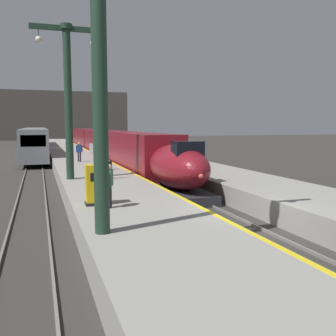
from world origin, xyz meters
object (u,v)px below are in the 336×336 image
(station_column_mid, at_px, (68,87))
(passenger_near_edge, at_px, (101,156))
(departure_info_board, at_px, (97,154))
(highspeed_train_main, at_px, (107,144))
(ticket_machine_yellow, at_px, (95,186))
(regional_train_adjacent, at_px, (35,140))
(passenger_far_waiting, at_px, (109,182))
(passenger_mid_platform, at_px, (79,150))
(rolling_suitcase, at_px, (109,165))
(station_column_near, at_px, (98,21))

(station_column_mid, relative_size, passenger_near_edge, 5.22)
(passenger_near_edge, bearing_deg, departure_info_board, -101.24)
(highspeed_train_main, relative_size, ticket_machine_yellow, 35.41)
(regional_train_adjacent, bearing_deg, passenger_far_waiting, -85.88)
(regional_train_adjacent, distance_m, station_column_mid, 33.50)
(departure_info_board, bearing_deg, passenger_near_edge, 78.76)
(passenger_mid_platform, bearing_deg, rolling_suitcase, -77.98)
(highspeed_train_main, bearing_deg, station_column_near, -99.88)
(passenger_near_edge, xyz_separation_m, passenger_mid_platform, (-0.85, 6.83, 0.00))
(departure_info_board, bearing_deg, ticket_machine_yellow, -99.28)
(highspeed_train_main, bearing_deg, departure_info_board, -100.93)
(regional_train_adjacent, bearing_deg, rolling_suitcase, -79.83)
(highspeed_train_main, xyz_separation_m, departure_info_board, (-4.42, -22.88, 0.60))
(rolling_suitcase, bearing_deg, departure_info_board, -106.90)
(station_column_near, bearing_deg, departure_info_board, 82.34)
(regional_train_adjacent, xyz_separation_m, departure_info_board, (3.68, -34.05, 0.43))
(passenger_mid_platform, height_order, departure_info_board, departure_info_board)
(highspeed_train_main, relative_size, passenger_near_edge, 33.52)
(station_column_near, relative_size, passenger_mid_platform, 5.97)
(passenger_mid_platform, relative_size, ticket_machine_yellow, 1.06)
(departure_info_board, bearing_deg, regional_train_adjacent, 96.17)
(station_column_near, bearing_deg, station_column_mid, 90.00)
(departure_info_board, bearing_deg, rolling_suitcase, 73.10)
(regional_train_adjacent, xyz_separation_m, station_column_near, (2.20, -45.06, 4.92))
(station_column_near, xyz_separation_m, station_column_mid, (-0.00, 11.90, -0.67))
(ticket_machine_yellow, bearing_deg, station_column_near, -94.89)
(passenger_mid_platform, distance_m, departure_info_board, 11.68)
(passenger_far_waiting, bearing_deg, passenger_near_edge, 82.54)
(passenger_near_edge, bearing_deg, passenger_far_waiting, -97.46)
(highspeed_train_main, height_order, ticket_machine_yellow, highspeed_train_main)
(regional_train_adjacent, relative_size, departure_info_board, 17.26)
(passenger_far_waiting, bearing_deg, rolling_suitcase, 80.16)
(highspeed_train_main, bearing_deg, station_column_mid, -105.02)
(station_column_near, relative_size, rolling_suitcase, 10.27)
(rolling_suitcase, bearing_deg, ticket_machine_yellow, -102.54)
(station_column_near, height_order, rolling_suitcase, station_column_near)
(passenger_near_edge, bearing_deg, regional_train_adjacent, 99.03)
(station_column_mid, relative_size, departure_info_board, 4.16)
(rolling_suitcase, xyz_separation_m, departure_info_board, (-1.53, -5.02, 1.20))
(passenger_near_edge, height_order, passenger_far_waiting, same)
(passenger_near_edge, distance_m, passenger_mid_platform, 6.88)
(station_column_near, distance_m, ticket_machine_yellow, 6.67)
(station_column_mid, xyz_separation_m, rolling_suitcase, (3.01, 4.13, -5.03))
(station_column_near, xyz_separation_m, passenger_near_edge, (2.44, 15.85, -5.01))
(passenger_far_waiting, height_order, rolling_suitcase, passenger_far_waiting)
(regional_train_adjacent, bearing_deg, station_column_mid, -86.20)
(highspeed_train_main, relative_size, rolling_suitcase, 57.69)
(ticket_machine_yellow, bearing_deg, passenger_near_edge, 79.91)
(highspeed_train_main, relative_size, departure_info_board, 26.72)
(ticket_machine_yellow, bearing_deg, passenger_far_waiting, -58.51)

